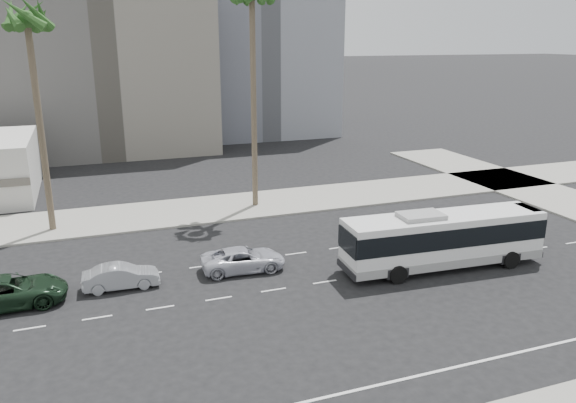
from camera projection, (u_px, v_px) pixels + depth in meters
name	position (u px, v px, depth m)	size (l,w,h in m)	color
ground	(373.00, 274.00, 31.94)	(700.00, 700.00, 0.00)	black
sidewalk_north	(282.00, 201.00, 45.88)	(120.00, 7.00, 0.15)	gray
midrise_beige_west	(103.00, 73.00, 65.97)	(24.00, 18.00, 18.00)	#5F5C58
midrise_gray_center	(248.00, 37.00, 77.74)	(20.00, 20.00, 26.00)	slate
highrise_far	(251.00, 2.00, 280.75)	(22.00, 22.00, 60.00)	slate
city_bus	(443.00, 238.00, 32.48)	(12.18, 3.39, 3.46)	silver
car_a	(243.00, 259.00, 32.35)	(4.86, 2.24, 1.35)	silver
car_b	(121.00, 276.00, 30.07)	(4.01, 1.40, 1.32)	#93969D
car_c	(7.00, 292.00, 27.98)	(5.68, 2.62, 1.58)	black
palm_mid	(27.00, 24.00, 35.22)	(4.97, 4.97, 15.35)	brown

